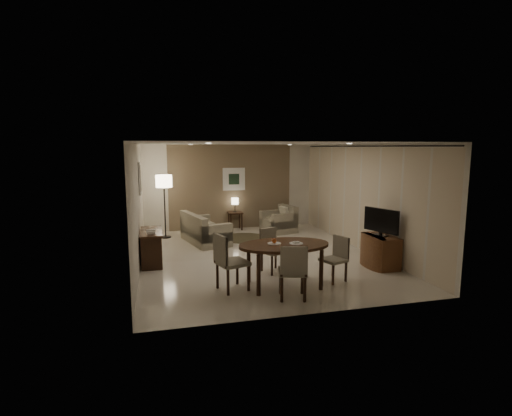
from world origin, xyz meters
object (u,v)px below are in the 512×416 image
object	(u,v)px
chair_right	(333,259)
side_table	(235,221)
console_desk	(152,247)
armchair	(279,219)
tv_cabinet	(381,251)
chair_far	(274,251)
chair_near	(292,271)
sofa	(205,228)
dining_table	(284,265)
chair_left	(233,262)
floor_lamp	(165,207)

from	to	relation	value
chair_right	side_table	size ratio (longest dim) A/B	1.55
console_desk	armchair	distance (m)	4.57
tv_cabinet	chair_far	size ratio (longest dim) A/B	0.98
console_desk	chair_right	distance (m)	4.06
armchair	tv_cabinet	bearing A→B (deg)	1.28
chair_near	sofa	xyz separation A→B (m)	(-0.95, 4.50, -0.08)
chair_right	sofa	world-z (taller)	chair_right
tv_cabinet	dining_table	size ratio (longest dim) A/B	0.52
dining_table	chair_far	bearing A→B (deg)	85.78
tv_cabinet	armchair	bearing A→B (deg)	105.08
chair_far	side_table	xyz separation A→B (m)	(0.07, 4.51, -0.17)
dining_table	side_table	size ratio (longest dim) A/B	3.07
sofa	side_table	size ratio (longest dim) A/B	3.06
console_desk	chair_right	world-z (taller)	chair_right
sofa	console_desk	bearing A→B (deg)	125.71
chair_far	side_table	bearing A→B (deg)	69.48
chair_near	side_table	size ratio (longest dim) A/B	1.73
chair_right	sofa	distance (m)	4.35
dining_table	side_table	bearing A→B (deg)	88.52
dining_table	armchair	size ratio (longest dim) A/B	1.89
console_desk	tv_cabinet	size ratio (longest dim) A/B	1.33
dining_table	tv_cabinet	bearing A→B (deg)	14.74
dining_table	chair_far	size ratio (longest dim) A/B	1.90
console_desk	chair_far	bearing A→B (deg)	-27.07
tv_cabinet	side_table	world-z (taller)	tv_cabinet
chair_left	chair_near	bearing A→B (deg)	-143.16
sofa	armchair	world-z (taller)	sofa
sofa	dining_table	bearing A→B (deg)	-179.95
dining_table	side_table	world-z (taller)	dining_table
chair_far	sofa	xyz separation A→B (m)	(-1.07, 3.00, -0.05)
console_desk	armchair	bearing A→B (deg)	33.54
tv_cabinet	dining_table	bearing A→B (deg)	-165.26
dining_table	chair_left	xyz separation A→B (m)	(-0.98, 0.03, 0.12)
tv_cabinet	sofa	distance (m)	4.73
chair_far	chair_right	xyz separation A→B (m)	(0.96, -0.85, -0.02)
chair_left	sofa	xyz separation A→B (m)	(-0.02, 3.84, -0.12)
chair_far	dining_table	bearing A→B (deg)	-113.78
chair_far	floor_lamp	distance (m)	4.45
console_desk	floor_lamp	size ratio (longest dim) A/B	0.66
tv_cabinet	chair_far	xyz separation A→B (m)	(-2.39, 0.22, 0.11)
chair_near	chair_far	size ratio (longest dim) A/B	1.07
side_table	console_desk	bearing A→B (deg)	-128.61
chair_right	side_table	xyz separation A→B (m)	(-0.89, 5.35, -0.16)
console_desk	floor_lamp	distance (m)	2.69
floor_lamp	sofa	bearing A→B (deg)	-39.96
tv_cabinet	chair_left	distance (m)	3.49
chair_near	armchair	distance (m)	5.49
tv_cabinet	side_table	size ratio (longest dim) A/B	1.59
chair_right	armchair	size ratio (longest dim) A/B	0.96
chair_left	armchair	xyz separation A→B (m)	(2.35, 4.64, -0.12)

